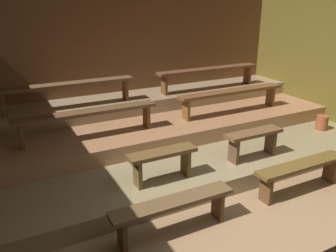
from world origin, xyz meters
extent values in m
cube|color=#9F7953|center=(0.00, 2.06, -0.04)|extent=(7.17, 4.91, 0.08)
cube|color=brown|center=(0.00, 4.14, 1.35)|extent=(7.17, 0.06, 2.70)
cube|color=brown|center=(3.22, 2.06, 1.35)|extent=(0.06, 4.91, 2.70)
cube|color=#93825A|center=(0.00, 2.51, 0.12)|extent=(6.37, 3.21, 0.25)
cube|color=#AA764E|center=(0.00, 3.08, 0.37)|extent=(6.37, 2.07, 0.25)
cube|color=#9A815E|center=(0.00, 3.66, 0.61)|extent=(6.37, 0.91, 0.25)
cube|color=brown|center=(-0.97, 0.59, 0.40)|extent=(1.44, 0.25, 0.05)
cube|color=brown|center=(-1.57, 0.59, 0.19)|extent=(0.05, 0.20, 0.37)
cube|color=brown|center=(-0.37, 0.59, 0.19)|extent=(0.05, 0.20, 0.37)
cube|color=brown|center=(0.97, 0.59, 0.40)|extent=(1.44, 0.25, 0.05)
cube|color=brown|center=(0.37, 0.59, 0.19)|extent=(0.05, 0.20, 0.37)
cube|color=brown|center=(1.57, 0.59, 0.19)|extent=(0.05, 0.20, 0.37)
cube|color=brown|center=(-0.74, 1.31, 0.64)|extent=(0.91, 0.25, 0.05)
cube|color=brown|center=(-1.09, 1.31, 0.43)|extent=(0.05, 0.20, 0.37)
cube|color=brown|center=(-0.40, 1.31, 0.43)|extent=(0.05, 0.20, 0.37)
cube|color=brown|center=(0.74, 1.31, 0.64)|extent=(0.91, 0.25, 0.05)
cube|color=brown|center=(0.40, 1.31, 0.43)|extent=(0.05, 0.20, 0.37)
cube|color=brown|center=(1.09, 1.31, 0.43)|extent=(0.05, 0.20, 0.37)
cube|color=brown|center=(-1.33, 2.63, 0.89)|extent=(2.15, 0.25, 0.05)
cube|color=brown|center=(-2.28, 2.63, 0.68)|extent=(0.05, 0.20, 0.37)
cube|color=brown|center=(-0.37, 2.63, 0.68)|extent=(0.05, 0.20, 0.37)
cube|color=brown|center=(1.33, 2.63, 0.89)|extent=(2.15, 0.25, 0.05)
cube|color=brown|center=(0.37, 2.63, 0.68)|extent=(0.05, 0.20, 0.37)
cube|color=brown|center=(2.28, 2.63, 0.68)|extent=(0.05, 0.20, 0.37)
cube|color=brown|center=(-1.40, 3.51, 1.13)|extent=(2.25, 0.25, 0.05)
cube|color=brown|center=(-2.41, 3.51, 0.92)|extent=(0.05, 0.20, 0.37)
cube|color=brown|center=(-0.40, 3.51, 0.92)|extent=(0.05, 0.20, 0.37)
cube|color=brown|center=(1.40, 3.51, 1.13)|extent=(2.25, 0.25, 0.05)
cube|color=brown|center=(0.40, 3.51, 0.92)|extent=(0.05, 0.20, 0.37)
cube|color=brown|center=(2.41, 3.51, 0.92)|extent=(0.05, 0.20, 0.37)
cylinder|color=#9E4C2D|center=(2.65, 1.67, 0.37)|extent=(0.21, 0.21, 0.26)
camera|label=1|loc=(-2.51, -2.25, 2.48)|focal=36.92mm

